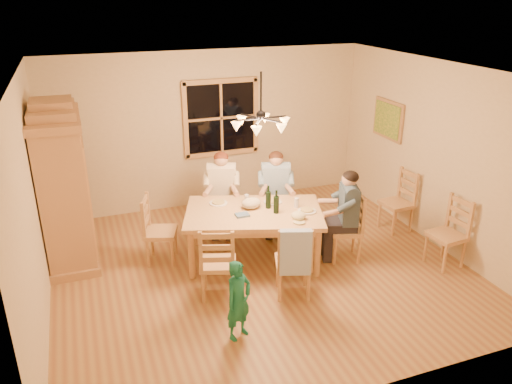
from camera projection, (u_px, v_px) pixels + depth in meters
name	position (u px, v px, depth m)	size (l,w,h in m)	color
floor	(260.00, 268.00, 6.97)	(5.50, 5.50, 0.00)	#986137
ceiling	(261.00, 71.00, 5.95)	(5.50, 5.00, 0.02)	white
wall_back	(210.00, 130.00, 8.63)	(5.50, 0.02, 2.70)	beige
wall_left	(31.00, 207.00, 5.58)	(0.02, 5.00, 2.70)	beige
wall_right	(435.00, 155.00, 7.33)	(0.02, 5.00, 2.70)	beige
window	(221.00, 118.00, 8.59)	(1.30, 0.06, 1.30)	black
painting	(388.00, 120.00, 8.27)	(0.06, 0.78, 0.64)	#A77F48
chandelier	(261.00, 122.00, 6.18)	(0.77, 0.68, 0.71)	black
armoire	(65.00, 189.00, 6.85)	(0.66, 1.40, 2.30)	#A77F48
dining_table	(254.00, 217.00, 6.94)	(2.14, 1.68, 0.76)	tan
chair_far_left	(223.00, 215.00, 7.88)	(0.55, 0.54, 0.99)	tan
chair_far_right	(275.00, 214.00, 7.91)	(0.55, 0.54, 0.99)	tan
chair_near_left	(218.00, 274.00, 6.24)	(0.55, 0.54, 0.99)	tan
chair_near_right	(293.00, 273.00, 6.27)	(0.55, 0.54, 0.99)	tan
chair_end_left	(162.00, 242.00, 7.04)	(0.54, 0.55, 0.99)	tan
chair_end_right	(345.00, 239.00, 7.12)	(0.54, 0.55, 0.99)	tan
adult_woman	(222.00, 183.00, 7.68)	(0.49, 0.52, 0.87)	beige
adult_plaid_man	(276.00, 182.00, 7.70)	(0.49, 0.52, 0.87)	teal
adult_slate_man	(347.00, 205.00, 6.91)	(0.52, 0.49, 0.87)	#394C5C
towel	(295.00, 252.00, 5.95)	(0.38, 0.10, 0.58)	#9EB6D6
wine_bottle_a	(268.00, 197.00, 6.94)	(0.08, 0.08, 0.33)	black
wine_bottle_b	(276.00, 202.00, 6.79)	(0.08, 0.08, 0.33)	black
plate_woman	(218.00, 203.00, 7.13)	(0.26, 0.26, 0.02)	white
plate_plaid	(273.00, 202.00, 7.17)	(0.26, 0.26, 0.02)	white
plate_slate	(307.00, 211.00, 6.88)	(0.26, 0.26, 0.02)	white
wine_glass_a	(247.00, 199.00, 7.11)	(0.06, 0.06, 0.14)	silver
wine_glass_b	(296.00, 203.00, 7.00)	(0.06, 0.06, 0.14)	silver
cap	(298.00, 216.00, 6.63)	(0.20, 0.20, 0.11)	#CDC489
napkin	(242.00, 215.00, 6.75)	(0.18, 0.14, 0.03)	slate
cloth_bundle	(251.00, 203.00, 6.97)	(0.28, 0.22, 0.15)	tan
child	(239.00, 300.00, 5.43)	(0.34, 0.23, 0.94)	#186D53
chair_spare_front	(445.00, 245.00, 6.94)	(0.46, 0.48, 0.99)	tan
chair_spare_back	(395.00, 212.00, 7.96)	(0.45, 0.47, 0.99)	tan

